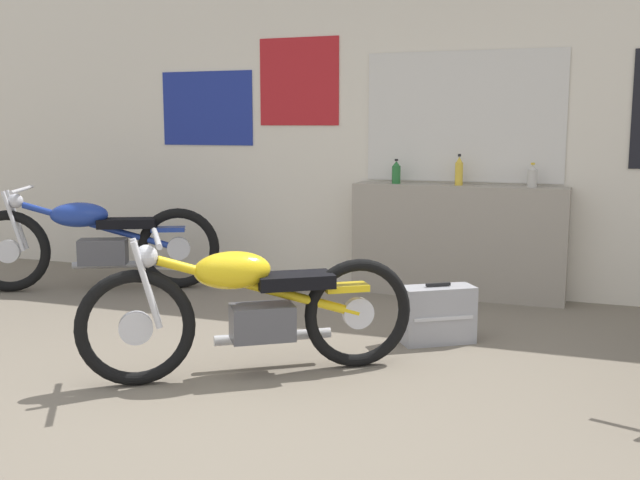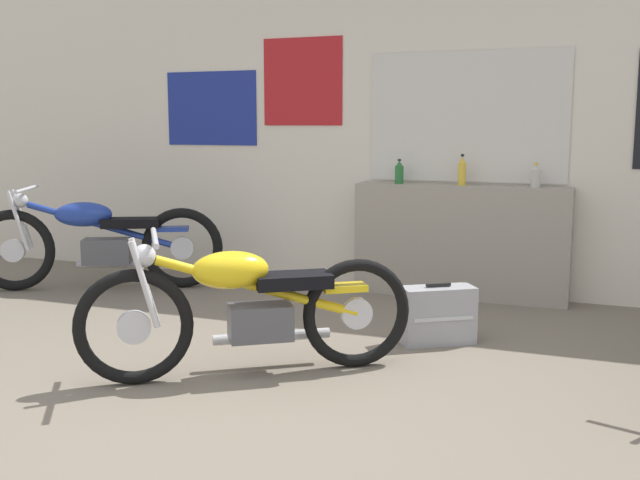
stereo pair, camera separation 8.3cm
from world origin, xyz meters
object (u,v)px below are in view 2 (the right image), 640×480
bottle_center (536,177)px  motorcycle_blue (99,241)px  bottle_leftmost (399,173)px  hard_case_silver (438,315)px  motorcycle_yellow (249,306)px  bottle_left_center (462,172)px

bottle_center → motorcycle_blue: bearing=-167.0°
bottle_center → motorcycle_blue: (-3.68, -0.85, -0.61)m
bottle_leftmost → motorcycle_blue: size_ratio=0.11×
bottle_leftmost → bottle_center: (1.14, -0.00, -0.01)m
hard_case_silver → bottle_center: bearing=71.4°
motorcycle_yellow → hard_case_silver: bearing=49.6°
bottle_center → motorcycle_yellow: bottle_center is taller
bottle_center → hard_case_silver: bottle_center is taller
bottle_left_center → bottle_center: bearing=-1.4°
bottle_leftmost → hard_case_silver: (0.67, -1.41, -0.86)m
bottle_center → bottle_leftmost: bearing=179.9°
motorcycle_yellow → motorcycle_blue: 2.82m
bottle_center → hard_case_silver: size_ratio=0.38×
motorcycle_blue → hard_case_silver: bearing=-9.9°
bottle_center → hard_case_silver: 1.71m
bottle_center → bottle_left_center: bearing=178.6°
bottle_left_center → bottle_center: (0.60, -0.01, -0.03)m
motorcycle_blue → bottle_left_center: bearing=15.7°
bottle_left_center → motorcycle_yellow: size_ratio=0.16×
bottle_left_center → motorcycle_blue: (-3.08, -0.86, -0.64)m
motorcycle_blue → hard_case_silver: size_ratio=3.84×
bottle_leftmost → hard_case_silver: bottle_leftmost is taller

